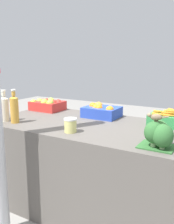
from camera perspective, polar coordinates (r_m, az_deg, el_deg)
The scene contains 10 objects.
ground_plane at distance 2.46m, azimuth 0.00°, elevation -20.28°, with size 10.00×10.00×0.00m, color gray.
market_table at distance 2.28m, azimuth 0.00°, elevation -12.04°, with size 1.71×0.90×0.77m, color #56514C.
apple_crate at distance 2.73m, azimuth -8.99°, elevation 1.67°, with size 0.33×0.26×0.13m.
orange_crate at distance 2.38m, azimuth 3.27°, elevation 0.21°, with size 0.33×0.26×0.13m.
carrot_crate at distance 2.18m, azimuth 18.52°, elevation -1.59°, with size 0.33×0.26×0.13m.
broccoli_pile at distance 1.62m, azimuth 15.93°, elevation -4.72°, with size 0.22×0.20×0.17m.
juice_bottle_cloudy at distance 2.32m, azimuth -18.36°, elevation 0.88°, with size 0.08×0.08×0.28m.
juice_bottle_amber at distance 2.23m, azimuth -16.27°, elevation 0.75°, with size 0.07×0.07×0.29m.
pickle_jar at distance 1.89m, azimuth -3.82°, elevation -3.03°, with size 0.10×0.10×0.11m.
sparrow_bird at distance 1.58m, azimuth 15.41°, elevation -1.09°, with size 0.13×0.06×0.05m.
Camera 1 is at (1.05, -1.80, 1.32)m, focal length 40.00 mm.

